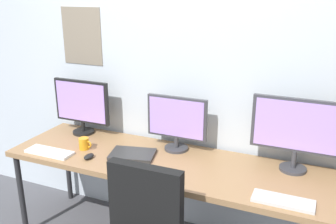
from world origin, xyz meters
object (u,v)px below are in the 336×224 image
(monitor_center, at_px, (177,121))
(computer_mouse, at_px, (89,156))
(monitor_right, at_px, (297,130))
(laptop_closed, at_px, (133,154))
(desk, at_px, (165,167))
(coffee_mug, at_px, (84,144))
(keyboard_right, at_px, (283,201))
(keyboard_left, at_px, (49,152))
(monitor_left, at_px, (82,105))
(keyboard_center, at_px, (151,173))

(monitor_center, xyz_separation_m, computer_mouse, (-0.52, -0.40, -0.21))
(monitor_right, relative_size, laptop_closed, 1.86)
(desk, distance_m, monitor_center, 0.35)
(desk, relative_size, computer_mouse, 24.36)
(monitor_center, xyz_separation_m, coffee_mug, (-0.65, -0.27, -0.18))
(keyboard_right, bearing_deg, keyboard_left, 180.00)
(monitor_right, relative_size, computer_mouse, 6.20)
(laptop_closed, bearing_deg, desk, -8.15)
(monitor_left, relative_size, coffee_mug, 4.76)
(monitor_center, bearing_deg, keyboard_left, -152.23)
(keyboard_left, bearing_deg, computer_mouse, 7.61)
(monitor_right, height_order, keyboard_center, monitor_right)
(laptop_closed, xyz_separation_m, coffee_mug, (-0.39, -0.04, 0.03))
(monitor_center, xyz_separation_m, laptop_closed, (-0.25, -0.23, -0.21))
(monitor_center, height_order, keyboard_right, monitor_center)
(keyboard_left, relative_size, laptop_closed, 1.15)
(monitor_left, xyz_separation_m, monitor_right, (1.70, 0.00, 0.04))
(monitor_right, bearing_deg, desk, -165.96)
(desk, bearing_deg, coffee_mug, -174.53)
(monitor_center, height_order, monitor_right, monitor_right)
(keyboard_left, distance_m, coffee_mug, 0.26)
(monitor_right, height_order, coffee_mug, monitor_right)
(desk, distance_m, computer_mouse, 0.56)
(monitor_left, xyz_separation_m, keyboard_right, (1.69, -0.44, -0.24))
(monitor_left, height_order, monitor_right, monitor_right)
(desk, height_order, computer_mouse, computer_mouse)
(keyboard_left, bearing_deg, laptop_closed, 19.49)
(keyboard_left, bearing_deg, keyboard_center, 0.00)
(monitor_left, bearing_deg, laptop_closed, -21.40)
(keyboard_left, xyz_separation_m, keyboard_center, (0.84, 0.00, 0.00))
(monitor_left, relative_size, keyboard_center, 1.46)
(coffee_mug, bearing_deg, monitor_left, 126.55)
(coffee_mug, bearing_deg, keyboard_left, -139.10)
(monitor_left, distance_m, keyboard_left, 0.50)
(monitor_center, relative_size, keyboard_center, 1.35)
(keyboard_left, distance_m, laptop_closed, 0.62)
(keyboard_left, height_order, keyboard_right, same)
(laptop_closed, bearing_deg, computer_mouse, -161.36)
(desk, height_order, keyboard_right, keyboard_right)
(keyboard_center, bearing_deg, keyboard_left, 180.00)
(desk, distance_m, laptop_closed, 0.26)
(monitor_left, bearing_deg, desk, -14.04)
(monitor_left, xyz_separation_m, laptop_closed, (0.60, -0.23, -0.24))
(monitor_center, height_order, coffee_mug, monitor_center)
(keyboard_center, height_order, computer_mouse, computer_mouse)
(monitor_right, bearing_deg, monitor_left, -180.00)
(desk, xyz_separation_m, laptop_closed, (-0.25, -0.02, 0.06))
(monitor_center, relative_size, keyboard_right, 1.33)
(monitor_right, xyz_separation_m, keyboard_left, (-1.69, -0.44, -0.28))
(keyboard_center, xyz_separation_m, keyboard_right, (0.84, 0.00, 0.00))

